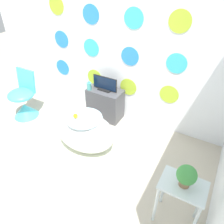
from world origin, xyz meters
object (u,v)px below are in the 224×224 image
object	(u,v)px
chair	(24,102)
vase	(89,86)
bathtub	(85,132)
tv	(105,84)
potted_plant_left	(187,176)

from	to	relation	value
chair	vase	xyz separation A→B (m)	(1.00, 0.55, 0.32)
bathtub	tv	world-z (taller)	tv
potted_plant_left	chair	bearing A→B (deg)	168.59
tv	potted_plant_left	distance (m)	2.01
bathtub	chair	distance (m)	1.36
bathtub	vase	world-z (taller)	vase
chair	vase	bearing A→B (deg)	28.73
chair	vase	distance (m)	1.19
bathtub	potted_plant_left	bearing A→B (deg)	-17.52
potted_plant_left	bathtub	bearing A→B (deg)	162.48
bathtub	vase	bearing A→B (deg)	118.57
chair	tv	size ratio (longest dim) A/B	1.93
bathtub	chair	bearing A→B (deg)	175.49
chair	potted_plant_left	size ratio (longest dim) A/B	3.51
bathtub	chair	world-z (taller)	chair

